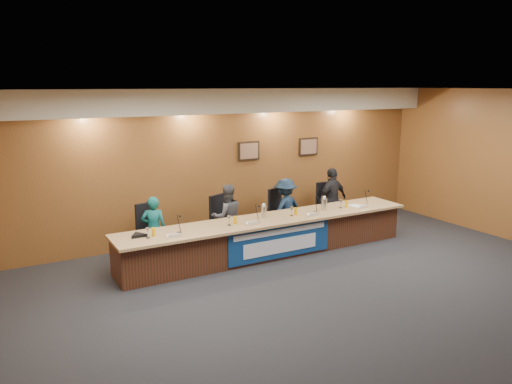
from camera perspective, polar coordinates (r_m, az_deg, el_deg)
floor at (r=8.11m, az=10.43°, el=-11.91°), size 10.00×10.00×0.00m
ceiling at (r=7.41m, az=11.39°, el=11.32°), size 10.00×8.00×0.04m
wall_back at (r=10.90m, az=-2.76°, el=3.30°), size 10.00×0.04×3.20m
soffit at (r=10.55m, az=-2.22°, el=10.37°), size 10.00×0.50×0.50m
dais_body at (r=9.82m, az=1.52°, el=-5.20°), size 6.00×0.80×0.70m
dais_top at (r=9.67m, az=1.69°, el=-3.15°), size 6.10×0.95×0.05m
banner at (r=9.47m, az=2.82°, el=-5.67°), size 2.20×0.02×0.65m
banner_text_upper at (r=9.40m, az=2.87°, el=-4.54°), size 2.00×0.01×0.10m
banner_text_lower at (r=9.48m, az=2.85°, el=-6.16°), size 1.60×0.01×0.28m
wall_photo_left at (r=11.02m, az=-0.84°, el=4.72°), size 0.52×0.04×0.42m
wall_photo_right at (r=11.86m, az=5.99°, el=5.19°), size 0.52×0.04×0.42m
panelist_a at (r=9.56m, az=-11.61°, el=-4.17°), size 0.54×0.44×1.26m
panelist_b at (r=10.10m, az=-3.30°, el=-2.84°), size 0.71×0.59×1.33m
panelist_c at (r=10.76m, az=3.35°, el=-1.93°), size 0.96×0.71×1.32m
panelist_d at (r=11.46m, az=8.69°, el=-0.84°), size 0.90×0.49×1.45m
office_chair_a at (r=9.70m, az=-11.75°, el=-4.87°), size 0.58×0.58×0.08m
office_chair_b at (r=10.24m, az=-3.54°, el=-3.73°), size 0.63×0.63×0.08m
office_chair_c at (r=10.89m, az=3.06°, el=-2.74°), size 0.62×0.62×0.08m
office_chair_d at (r=11.60m, az=8.35°, el=-1.93°), size 0.50×0.50×0.08m
nameplate_a at (r=8.54m, az=-9.26°, el=-4.90°), size 0.24×0.08×0.10m
microphone_a at (r=8.80m, az=-8.84°, el=-4.62°), size 0.07×0.07×0.02m
juice_glass_a at (r=8.69m, az=-11.60°, el=-4.50°), size 0.06×0.06×0.15m
water_glass_a at (r=8.60m, az=-12.27°, el=-4.60°), size 0.08×0.08×0.18m
nameplate_b at (r=9.18m, az=-0.29°, el=-3.53°), size 0.24×0.08×0.10m
microphone_b at (r=9.38m, az=0.02°, el=-3.41°), size 0.07×0.07×0.02m
juice_glass_b at (r=9.25m, az=-2.41°, el=-3.23°), size 0.06×0.06×0.15m
water_glass_b at (r=9.16m, az=-3.09°, el=-3.29°), size 0.08×0.08×0.18m
nameplate_c at (r=9.86m, az=6.66°, el=-2.51°), size 0.24×0.08×0.10m
microphone_c at (r=10.13m, az=6.73°, el=-2.32°), size 0.07×0.07×0.02m
juice_glass_c at (r=9.91m, az=4.57°, el=-2.21°), size 0.06×0.06×0.15m
water_glass_c at (r=9.83m, az=4.11°, el=-2.22°), size 0.08×0.08×0.18m
nameplate_d at (r=10.68m, az=12.25°, el=-1.57°), size 0.24×0.08×0.10m
microphone_d at (r=10.94m, az=12.31°, el=-1.43°), size 0.07×0.07×0.02m
juice_glass_d at (r=10.63m, az=10.30°, el=-1.38°), size 0.06×0.06×0.15m
water_glass_d at (r=10.57m, az=9.67°, el=-1.35°), size 0.08×0.08×0.18m
carafe_mid at (r=9.67m, az=0.87°, el=-2.28°), size 0.11×0.11×0.23m
carafe_right at (r=10.33m, az=7.78°, el=-1.42°), size 0.12×0.12×0.24m
speakerphone at (r=8.73m, az=-13.32°, el=-4.83°), size 0.32×0.32×0.05m
paper_stack at (r=10.83m, az=11.39°, el=-1.56°), size 0.26×0.33×0.01m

